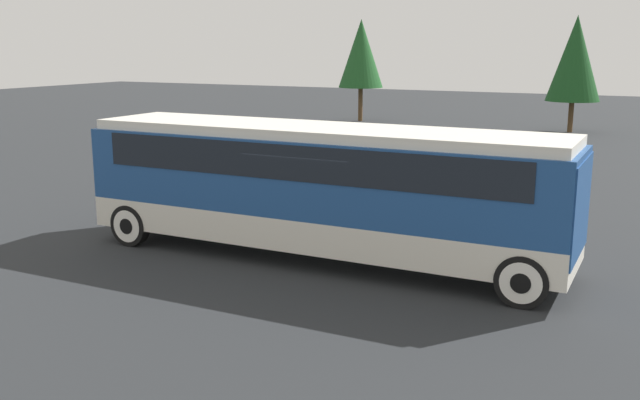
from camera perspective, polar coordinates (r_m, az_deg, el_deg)
The scene contains 6 objects.
ground_plane at distance 16.33m, azimuth 0.00°, elevation -4.66°, with size 120.00×120.00×0.00m, color #26282B.
tour_bus at distance 15.85m, azimuth 0.31°, elevation 1.59°, with size 11.11×2.54×3.02m.
parked_car_near at distance 21.05m, azimuth 9.63°, elevation 0.98°, with size 4.18×1.90×1.39m.
parked_car_mid at distance 22.61m, azimuth -6.04°, elevation 1.84°, with size 4.15×1.87×1.36m.
tree_left at distance 41.98m, azimuth 19.73°, elevation 10.60°, with size 2.90×2.90×6.35m.
tree_right at distance 45.61m, azimuth 3.30°, elevation 11.60°, with size 2.79×2.79×6.34m.
Camera 1 is at (7.01, -13.96, 4.77)m, focal length 40.00 mm.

